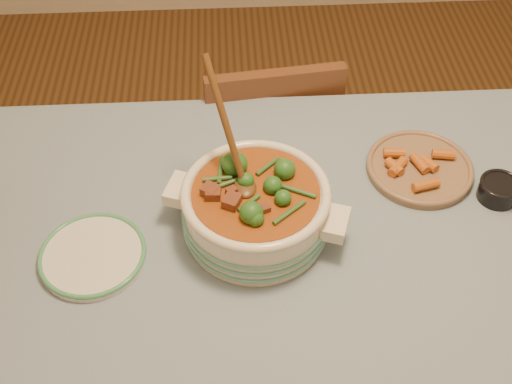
% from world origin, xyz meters
% --- Properties ---
extents(dining_table, '(1.68, 1.08, 0.76)m').
position_xyz_m(dining_table, '(0.00, 0.00, 0.66)').
color(dining_table, brown).
rests_on(dining_table, floor).
extents(stew_casserole, '(0.40, 0.39, 0.37)m').
position_xyz_m(stew_casserole, '(-0.16, 0.08, 0.83)').
color(stew_casserole, beige).
rests_on(stew_casserole, dining_table).
extents(white_plate, '(0.26, 0.26, 0.02)m').
position_xyz_m(white_plate, '(-0.51, 0.02, 0.77)').
color(white_plate, silver).
rests_on(white_plate, dining_table).
extents(condiment_bowl, '(0.09, 0.09, 0.05)m').
position_xyz_m(condiment_bowl, '(0.39, 0.15, 0.78)').
color(condiment_bowl, black).
rests_on(condiment_bowl, dining_table).
extents(fried_plate, '(0.31, 0.31, 0.04)m').
position_xyz_m(fried_plate, '(0.24, 0.24, 0.77)').
color(fried_plate, '#8E684E').
rests_on(fried_plate, dining_table).
extents(chair_far, '(0.43, 0.43, 0.82)m').
position_xyz_m(chair_far, '(-0.09, 0.66, 0.47)').
color(chair_far, brown).
rests_on(chair_far, floor).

